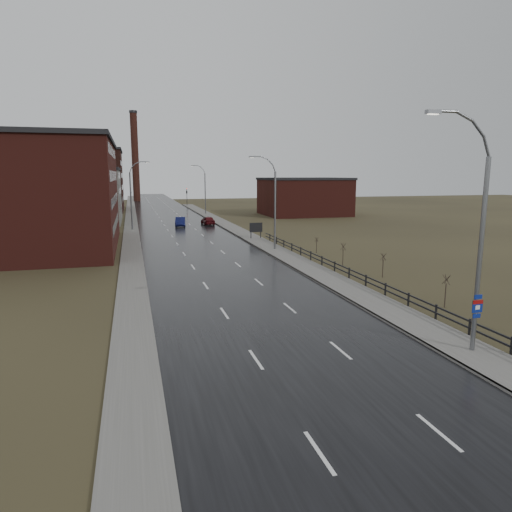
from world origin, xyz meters
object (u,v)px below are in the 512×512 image
streetlight_main (476,238)px  car_near (180,222)px  billboard (256,228)px  car_far (208,221)px

streetlight_main → car_near: 64.11m
billboard → streetlight_main: bearing=-90.8°
streetlight_main → billboard: streetlight_main is taller
streetlight_main → billboard: size_ratio=5.06×
streetlight_main → car_near: bearing=97.3°
car_far → car_near: bearing=9.0°
streetlight_main → car_far: size_ratio=2.56×
streetlight_main → car_far: bearing=92.6°
streetlight_main → billboard: bearing=89.2°
streetlight_main → car_near: (-8.11, 63.38, -5.25)m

